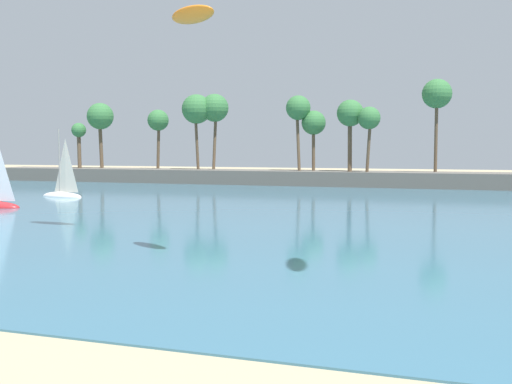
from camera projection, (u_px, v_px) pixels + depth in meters
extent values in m
cube|color=#386B84|center=(367.00, 192.00, 60.89)|extent=(220.00, 98.85, 0.06)
cube|color=#605B54|center=(378.00, 179.00, 69.76)|extent=(105.67, 6.00, 1.80)
cylinder|color=brown|center=(350.00, 142.00, 69.82)|extent=(0.61, 0.88, 6.90)
sphere|color=#38753D|center=(350.00, 113.00, 69.57)|extent=(3.15, 3.15, 3.15)
cylinder|color=brown|center=(298.00, 139.00, 72.25)|extent=(0.79, 0.66, 7.67)
sphere|color=#38753D|center=(298.00, 108.00, 71.96)|extent=(3.00, 3.00, 3.00)
cylinder|color=brown|center=(313.00, 147.00, 72.47)|extent=(0.45, 0.42, 5.86)
sphere|color=#38753D|center=(314.00, 123.00, 72.26)|extent=(2.95, 2.95, 2.95)
cylinder|color=brown|center=(79.00, 149.00, 81.58)|extent=(0.66, 0.64, 5.25)
sphere|color=#38753D|center=(79.00, 130.00, 81.38)|extent=(1.98, 1.98, 1.98)
cylinder|color=brown|center=(215.00, 139.00, 76.97)|extent=(0.64, 0.72, 7.98)
sphere|color=#38753D|center=(215.00, 108.00, 76.67)|extent=(3.61, 3.61, 3.61)
cylinder|color=brown|center=(158.00, 144.00, 79.82)|extent=(0.73, 0.60, 6.52)
sphere|color=#38753D|center=(158.00, 120.00, 79.58)|extent=(2.84, 2.84, 2.84)
cylinder|color=brown|center=(101.00, 142.00, 81.95)|extent=(0.72, 0.49, 7.16)
sphere|color=#38753D|center=(100.00, 116.00, 81.68)|extent=(3.64, 3.64, 3.64)
cylinder|color=brown|center=(197.00, 139.00, 76.78)|extent=(0.53, 0.83, 7.81)
sphere|color=#38753D|center=(196.00, 109.00, 76.49)|extent=(3.80, 3.80, 3.80)
cylinder|color=brown|center=(436.00, 133.00, 68.22)|extent=(0.38, 0.84, 9.00)
sphere|color=#38753D|center=(437.00, 94.00, 67.88)|extent=(3.38, 3.38, 3.38)
cylinder|color=brown|center=(369.00, 145.00, 68.44)|extent=(0.72, 0.63, 6.25)
sphere|color=#38753D|center=(369.00, 118.00, 68.21)|extent=(2.62, 2.62, 2.62)
ellipsoid|color=white|center=(62.00, 197.00, 55.10)|extent=(4.84, 2.16, 0.93)
cylinder|color=gray|center=(59.00, 160.00, 54.96)|extent=(0.14, 0.14, 5.84)
pyramid|color=silver|center=(66.00, 165.00, 54.62)|extent=(2.10, 0.49, 4.96)
ellipsoid|color=orange|center=(192.00, 15.00, 22.95)|extent=(2.75, 2.21, 0.74)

